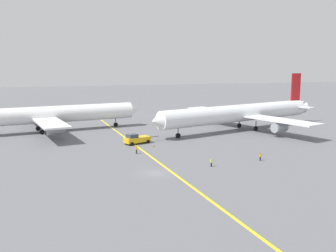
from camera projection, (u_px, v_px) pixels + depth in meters
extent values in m
plane|color=slate|center=(154.00, 173.00, 66.70)|extent=(600.00, 600.00, 0.00)
cube|color=yellow|center=(154.00, 159.00, 76.95)|extent=(4.16, 119.96, 0.01)
cylinder|color=white|center=(52.00, 114.00, 108.00)|extent=(48.50, 12.42, 4.85)
cone|color=white|center=(133.00, 110.00, 119.59)|extent=(3.47, 4.85, 4.46)
cube|color=white|center=(43.00, 118.00, 107.01)|extent=(13.14, 43.65, 0.44)
cylinder|color=#999EA3|center=(55.00, 130.00, 97.17)|extent=(4.56, 3.23, 2.60)
cylinder|color=#999EA3|center=(40.00, 118.00, 118.33)|extent=(4.56, 3.23, 2.60)
cylinder|color=slate|center=(38.00, 125.00, 109.93)|extent=(0.28, 0.28, 2.16)
cylinder|color=black|center=(38.00, 129.00, 110.10)|extent=(1.37, 0.75, 1.30)
cylinder|color=slate|center=(42.00, 128.00, 103.98)|extent=(0.28, 0.28, 2.16)
cylinder|color=black|center=(42.00, 132.00, 104.15)|extent=(1.37, 0.75, 1.30)
cylinder|color=slate|center=(116.00, 121.00, 117.35)|extent=(0.28, 0.28, 2.16)
cylinder|color=black|center=(116.00, 125.00, 117.52)|extent=(1.37, 0.75, 1.30)
cylinder|color=white|center=(239.00, 113.00, 110.37)|extent=(54.09, 19.62, 5.01)
cone|color=white|center=(157.00, 121.00, 94.52)|extent=(3.94, 5.19, 4.61)
cone|color=white|center=(300.00, 107.00, 126.11)|extent=(4.55, 4.83, 4.00)
cube|color=white|center=(245.00, 115.00, 112.01)|extent=(19.26, 48.41, 0.44)
cube|color=white|center=(295.00, 106.00, 124.64)|extent=(6.59, 13.38, 0.28)
cube|color=red|center=(296.00, 87.00, 123.46)|extent=(4.33, 1.54, 8.82)
cylinder|color=#999EA3|center=(213.00, 116.00, 122.83)|extent=(4.75, 3.64, 2.60)
cylinder|color=#999EA3|center=(279.00, 127.00, 100.65)|extent=(4.75, 3.64, 2.60)
cylinder|color=slate|center=(256.00, 125.00, 110.19)|extent=(0.28, 0.28, 2.16)
cylinder|color=black|center=(256.00, 128.00, 110.36)|extent=(1.40, 0.88, 1.30)
cylinder|color=slate|center=(239.00, 122.00, 115.75)|extent=(0.28, 0.28, 2.16)
cylinder|color=black|center=(239.00, 125.00, 115.92)|extent=(1.40, 0.88, 1.30)
cylinder|color=slate|center=(178.00, 132.00, 98.75)|extent=(0.28, 0.28, 2.16)
cylinder|color=black|center=(178.00, 136.00, 98.92)|extent=(1.40, 0.88, 1.30)
cube|color=gold|center=(137.00, 139.00, 91.74)|extent=(6.93, 4.55, 1.20)
cube|color=#333D47|center=(132.00, 136.00, 90.73)|extent=(2.86, 2.73, 0.90)
cylinder|color=#4C4C51|center=(153.00, 137.00, 94.60)|extent=(3.09, 1.22, 0.20)
sphere|color=orange|center=(132.00, 133.00, 90.63)|extent=(0.24, 0.24, 0.24)
cylinder|color=black|center=(132.00, 144.00, 89.43)|extent=(0.95, 0.57, 0.90)
cylinder|color=black|center=(126.00, 142.00, 91.48)|extent=(0.95, 0.57, 0.90)
cylinder|color=black|center=(148.00, 142.00, 92.19)|extent=(0.95, 0.57, 0.90)
cylinder|color=black|center=(142.00, 140.00, 94.25)|extent=(0.95, 0.57, 0.90)
cylinder|color=black|center=(136.00, 152.00, 81.39)|extent=(0.28, 0.28, 0.87)
cylinder|color=orange|center=(136.00, 148.00, 81.28)|extent=(0.36, 0.36, 0.62)
sphere|color=brown|center=(136.00, 146.00, 81.21)|extent=(0.24, 0.24, 0.24)
cylinder|color=black|center=(260.00, 159.00, 75.49)|extent=(0.28, 0.28, 0.80)
cylinder|color=orange|center=(260.00, 155.00, 75.38)|extent=(0.36, 0.36, 0.57)
sphere|color=brown|center=(260.00, 153.00, 75.32)|extent=(0.22, 0.22, 0.22)
cylinder|color=#F24C19|center=(262.00, 155.00, 75.36)|extent=(0.05, 0.05, 0.40)
cylinder|color=black|center=(211.00, 164.00, 71.01)|extent=(0.28, 0.28, 0.80)
cylinder|color=#D1E02D|center=(211.00, 161.00, 70.91)|extent=(0.36, 0.36, 0.57)
sphere|color=#9E704C|center=(211.00, 159.00, 70.84)|extent=(0.22, 0.22, 0.22)
cone|color=orange|center=(154.00, 145.00, 88.61)|extent=(0.40, 0.40, 0.60)
cube|color=black|center=(154.00, 146.00, 88.65)|extent=(0.44, 0.44, 0.04)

